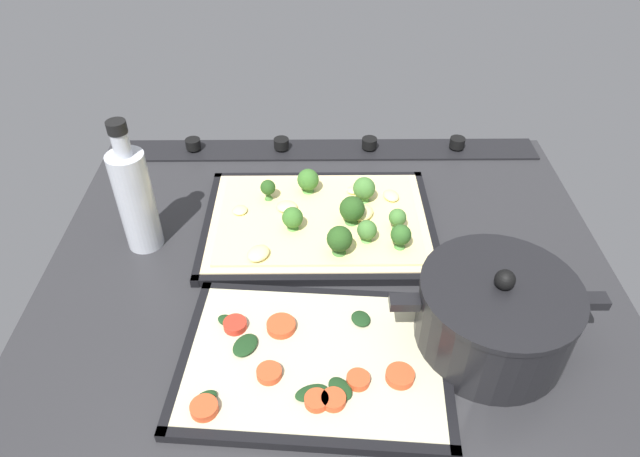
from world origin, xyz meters
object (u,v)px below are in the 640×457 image
object	(u,v)px
broccoli_pizza	(324,218)
veggie_pizza_back	(312,360)
baking_tray_back	(315,361)
cooking_pot	(494,316)
baking_tray_front	(319,225)
oil_bottle	(135,198)

from	to	relation	value
broccoli_pizza	veggie_pizza_back	size ratio (longest dim) A/B	1.06
veggie_pizza_back	baking_tray_back	bearing A→B (deg)	-141.75
broccoli_pizza	baking_tray_back	distance (cm)	26.01
veggie_pizza_back	cooking_pot	distance (cm)	22.73
baking_tray_front	veggie_pizza_back	size ratio (longest dim) A/B	1.14
veggie_pizza_back	oil_bottle	xyz separation A→B (cm)	(25.23, -22.83, 7.48)
baking_tray_back	veggie_pizza_back	xyz separation A→B (cm)	(0.34, 0.27, 0.71)
baking_tray_front	broccoli_pizza	distance (cm)	1.81
broccoli_pizza	baking_tray_back	size ratio (longest dim) A/B	0.98
broccoli_pizza	cooking_pot	bearing A→B (deg)	131.48
oil_bottle	veggie_pizza_back	bearing A→B (deg)	137.86
broccoli_pizza	cooking_pot	world-z (taller)	cooking_pot
baking_tray_front	oil_bottle	size ratio (longest dim) A/B	1.73
broccoli_pizza	baking_tray_back	world-z (taller)	broccoli_pizza
broccoli_pizza	cooking_pot	size ratio (longest dim) A/B	1.30
baking_tray_back	oil_bottle	bearing A→B (deg)	-41.42
veggie_pizza_back	baking_tray_front	bearing A→B (deg)	-92.25
veggie_pizza_back	oil_bottle	distance (cm)	34.83
cooking_pot	oil_bottle	size ratio (longest dim) A/B	1.24
broccoli_pizza	cooking_pot	xyz separation A→B (cm)	(-20.22, 22.86, 3.12)
veggie_pizza_back	oil_bottle	bearing A→B (deg)	-42.14
baking_tray_back	veggie_pizza_back	distance (cm)	0.84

